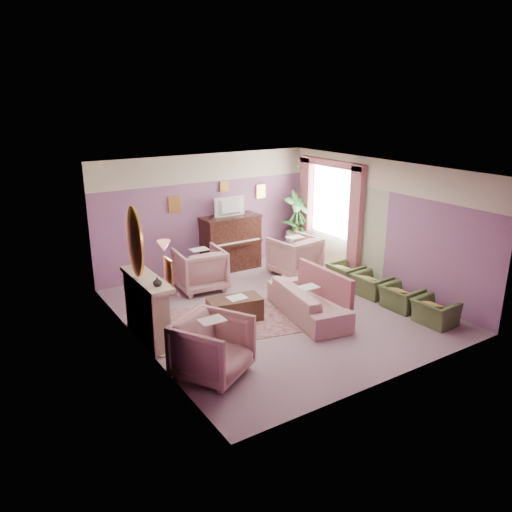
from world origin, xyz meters
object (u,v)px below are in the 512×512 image
floral_armchair_front (213,345)px  olive_chair_b (401,294)px  television (231,205)px  olive_chair_d (345,271)px  floral_armchair_left (200,267)px  floral_armchair_right (294,253)px  sofa (308,296)px  olive_chair_a (435,308)px  piano (231,243)px  olive_chair_c (372,282)px  side_table (296,244)px  coffee_table (235,309)px

floral_armchair_front → olive_chair_b: bearing=2.5°
television → olive_chair_d: 3.07m
floral_armchair_left → floral_armchair_front: size_ratio=1.00×
television → floral_armchair_right: (1.08, -1.10, -1.08)m
sofa → floral_armchair_front: size_ratio=2.02×
floral_armchair_left → olive_chair_a: 4.89m
sofa → olive_chair_a: bearing=-41.3°
television → olive_chair_a: size_ratio=1.10×
sofa → olive_chair_a: 2.36m
sofa → floral_armchair_right: 2.39m
sofa → floral_armchair_right: size_ratio=2.02×
olive_chair_a → olive_chair_b: bearing=90.0°
television → olive_chair_b: size_ratio=1.10×
olive_chair_b → olive_chair_d: same height
piano → floral_armchair_front: (-2.68, -4.14, -0.13)m
piano → sofa: piano is taller
olive_chair_c → side_table: size_ratio=1.04×
sofa → floral_armchair_front: (-2.55, -0.93, 0.09)m
piano → olive_chair_a: piano is taller
piano → olive_chair_c: bearing=-62.2°
olive_chair_d → side_table: 2.20m
floral_armchair_left → side_table: bearing=12.8°
floral_armchair_left → sofa: bearing=-64.7°
sofa → side_table: 3.69m
floral_armchair_front → olive_chair_c: (4.32, 1.01, -0.20)m
coffee_table → floral_armchair_front: 1.98m
piano → floral_armchair_left: size_ratio=1.36×
olive_chair_a → olive_chair_d: (0.00, 2.46, 0.00)m
side_table → olive_chair_a: bearing=-93.0°
television → olive_chair_b: television is taller
side_table → sofa: bearing=-123.1°
olive_chair_c → olive_chair_a: bearing=-90.0°
olive_chair_a → olive_chair_b: size_ratio=1.00×
piano → floral_armchair_right: 1.58m
olive_chair_b → piano: bearing=112.6°
floral_armchair_front → side_table: size_ratio=1.47×
floral_armchair_right → side_table: floral_armchair_right is taller
coffee_table → floral_armchair_right: floral_armchair_right is taller
piano → olive_chair_b: size_ratio=1.92×
sofa → olive_chair_a: sofa is taller
coffee_table → olive_chair_a: size_ratio=1.37×
floral_armchair_right → olive_chair_d: 1.30m
piano → floral_armchair_left: (-1.25, -0.83, -0.13)m
floral_armchair_left → side_table: size_ratio=1.47×
olive_chair_c → piano: bearing=117.8°
floral_armchair_left → olive_chair_b: 4.26m
floral_armchair_right → olive_chair_b: floral_armchair_right is taller
piano → olive_chair_a: bearing=-71.0°
coffee_table → olive_chair_b: bearing=-23.2°
olive_chair_a → sofa: bearing=138.7°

